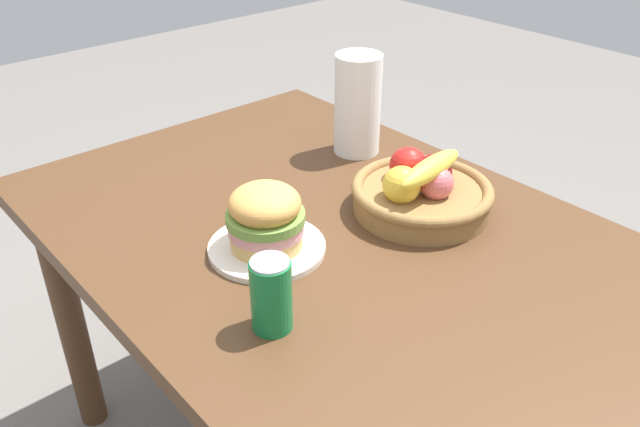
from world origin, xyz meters
The scene contains 6 objects.
dining_table centered at (0.00, 0.00, 0.65)m, with size 1.40×0.90×0.75m.
plate centered at (-0.07, -0.14, 0.76)m, with size 0.22×0.22×0.01m, color silver.
sandwich centered at (-0.07, -0.14, 0.82)m, with size 0.15×0.15×0.12m.
soda_can centered at (0.11, -0.26, 0.81)m, with size 0.07×0.07×0.13m.
fruit_basket centered at (0.02, 0.19, 0.80)m, with size 0.29×0.29×0.14m.
paper_towel_roll centered at (-0.27, 0.29, 0.87)m, with size 0.11×0.11×0.24m, color white.
Camera 1 is at (0.77, -0.73, 1.44)m, focal length 36.57 mm.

